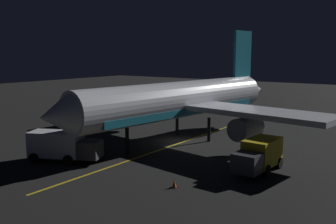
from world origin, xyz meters
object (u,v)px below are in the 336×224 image
Objects in this scene: ground_crew_worker at (63,150)px; traffic_cone_under_wing at (174,184)px; traffic_cone_near_left at (87,146)px; catering_truck at (259,156)px; traffic_cone_near_right at (126,136)px; baggage_truck at (62,146)px; airliner at (182,101)px.

ground_crew_worker is 12.07m from traffic_cone_under_wing.
traffic_cone_under_wing is (-13.46, 4.19, 0.00)m from traffic_cone_near_left.
traffic_cone_near_right is (16.78, -2.97, -1.05)m from catering_truck.
airliner is at bearing -108.95° from baggage_truck.
catering_truck is at bearing -155.98° from ground_crew_worker.
catering_truck is 17.22m from traffic_cone_near_left.
airliner is 13.75m from ground_crew_worker.
ground_crew_worker reaches higher than traffic_cone_near_right.
catering_truck is 10.08× the size of traffic_cone_near_right.
airliner is 11.10m from traffic_cone_near_left.
baggage_truck is 3.81× the size of ground_crew_worker.
traffic_cone_near_left is 1.00× the size of traffic_cone_near_right.
ground_crew_worker is at bearing -0.41° from traffic_cone_under_wing.
traffic_cone_near_right is (-0.17, -5.79, 0.00)m from traffic_cone_near_left.
traffic_cone_under_wing is (3.49, 7.01, -1.05)m from catering_truck.
catering_truck is 17.02m from ground_crew_worker.
traffic_cone_near_left is at bearing 88.28° from traffic_cone_near_right.
traffic_cone_near_right is (5.82, 2.59, -4.14)m from airliner.
airliner is 15.20m from traffic_cone_under_wing.
catering_truck is 7.90m from traffic_cone_under_wing.
traffic_cone_near_left is 14.10m from traffic_cone_under_wing.
catering_truck is 17.07m from traffic_cone_near_right.
baggage_truck is (4.37, 12.74, -3.04)m from airliner.
traffic_cone_near_right is 16.62m from traffic_cone_under_wing.
traffic_cone_near_left is at bearing -70.99° from ground_crew_worker.
traffic_cone_near_left is 1.00× the size of traffic_cone_under_wing.
ground_crew_worker is (15.54, 6.93, -0.41)m from catering_truck.
traffic_cone_near_right is at bearing 24.02° from airliner.
airliner reaches higher than traffic_cone_near_left.
airliner reaches higher than catering_truck.
ground_crew_worker is 9.99m from traffic_cone_near_right.
baggage_truck is at bearing 25.09° from catering_truck.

